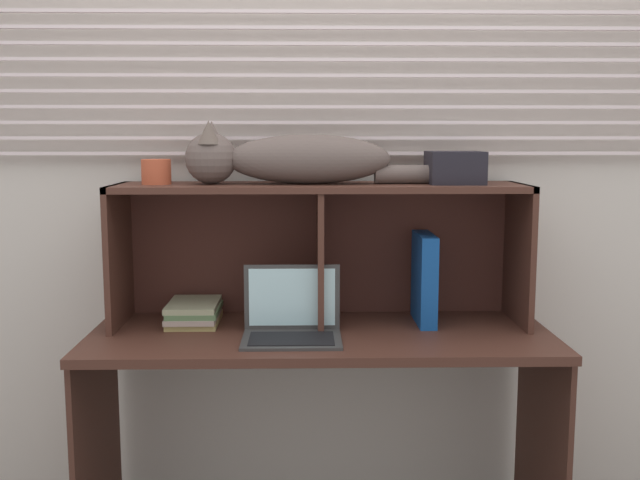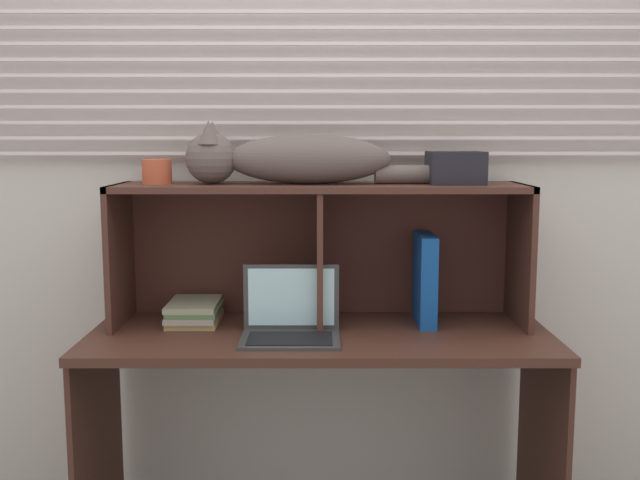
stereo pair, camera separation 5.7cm
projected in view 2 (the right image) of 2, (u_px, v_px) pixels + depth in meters
back_panel_with_blinds at (320, 163)px, 2.73m from camera, size 4.40×0.08×2.50m
desk at (320, 369)px, 2.49m from camera, size 1.54×0.60×0.70m
hutch_shelf_unit at (320, 226)px, 2.58m from camera, size 1.41×0.34×0.49m
cat at (291, 159)px, 2.51m from camera, size 1.00×0.18×0.21m
laptop at (290, 323)px, 2.40m from camera, size 0.32×0.23×0.23m
binder_upright at (425, 279)px, 2.57m from camera, size 0.06×0.24×0.31m
book_stack at (195, 312)px, 2.59m from camera, size 0.18×0.25×0.08m
small_basket at (157, 172)px, 2.52m from camera, size 0.10×0.10×0.08m
storage_box at (455, 168)px, 2.52m from camera, size 0.18×0.19×0.11m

